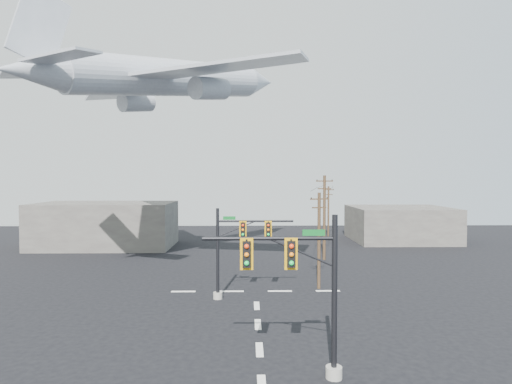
{
  "coord_description": "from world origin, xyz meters",
  "views": [
    {
      "loc": [
        -0.59,
        -23.11,
        9.47
      ],
      "look_at": [
        -0.11,
        5.0,
        8.49
      ],
      "focal_mm": 30.0,
      "sensor_mm": 36.0,
      "label": 1
    }
  ],
  "objects_px": {
    "signal_mast_far": "(234,251)",
    "utility_pole_a": "(319,239)",
    "utility_pole_c": "(328,211)",
    "airliner": "(172,79)",
    "signal_mast_near": "(307,292)",
    "utility_pole_b": "(324,216)"
  },
  "relations": [
    {
      "from": "airliner",
      "to": "utility_pole_b",
      "type": "bearing_deg",
      "value": -28.52
    },
    {
      "from": "signal_mast_far",
      "to": "airliner",
      "type": "xyz_separation_m",
      "value": [
        -6.35,
        9.38,
        15.36
      ]
    },
    {
      "from": "signal_mast_far",
      "to": "utility_pole_b",
      "type": "xyz_separation_m",
      "value": [
        9.81,
        15.59,
        1.3
      ]
    },
    {
      "from": "utility_pole_a",
      "to": "utility_pole_b",
      "type": "bearing_deg",
      "value": 63.01
    },
    {
      "from": "signal_mast_near",
      "to": "utility_pole_c",
      "type": "bearing_deg",
      "value": 78.2
    },
    {
      "from": "utility_pole_a",
      "to": "signal_mast_near",
      "type": "bearing_deg",
      "value": -116.28
    },
    {
      "from": "signal_mast_near",
      "to": "utility_pole_b",
      "type": "xyz_separation_m",
      "value": [
        5.95,
        28.84,
        0.96
      ]
    },
    {
      "from": "airliner",
      "to": "utility_pole_a",
      "type": "bearing_deg",
      "value": -75.0
    },
    {
      "from": "signal_mast_near",
      "to": "signal_mast_far",
      "type": "height_order",
      "value": "signal_mast_near"
    },
    {
      "from": "signal_mast_far",
      "to": "utility_pole_a",
      "type": "relative_size",
      "value": 0.87
    },
    {
      "from": "utility_pole_a",
      "to": "utility_pole_c",
      "type": "xyz_separation_m",
      "value": [
        6.49,
        30.37,
        -0.06
      ]
    },
    {
      "from": "signal_mast_near",
      "to": "utility_pole_c",
      "type": "height_order",
      "value": "utility_pole_c"
    },
    {
      "from": "utility_pole_c",
      "to": "airliner",
      "type": "height_order",
      "value": "airliner"
    },
    {
      "from": "signal_mast_far",
      "to": "utility_pole_a",
      "type": "distance_m",
      "value": 7.72
    },
    {
      "from": "signal_mast_near",
      "to": "airliner",
      "type": "xyz_separation_m",
      "value": [
        -10.21,
        22.64,
        15.02
      ]
    },
    {
      "from": "utility_pole_b",
      "to": "signal_mast_near",
      "type": "bearing_deg",
      "value": -104.27
    },
    {
      "from": "utility_pole_b",
      "to": "utility_pole_c",
      "type": "xyz_separation_m",
      "value": [
        3.79,
        17.76,
        -0.85
      ]
    },
    {
      "from": "signal_mast_far",
      "to": "utility_pole_a",
      "type": "height_order",
      "value": "utility_pole_a"
    },
    {
      "from": "signal_mast_near",
      "to": "utility_pole_b",
      "type": "distance_m",
      "value": 29.47
    },
    {
      "from": "utility_pole_b",
      "to": "utility_pole_a",
      "type": "bearing_deg",
      "value": -104.68
    },
    {
      "from": "utility_pole_a",
      "to": "signal_mast_far",
      "type": "bearing_deg",
      "value": -172.3
    },
    {
      "from": "utility_pole_b",
      "to": "utility_pole_c",
      "type": "bearing_deg",
      "value": 75.32
    }
  ]
}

